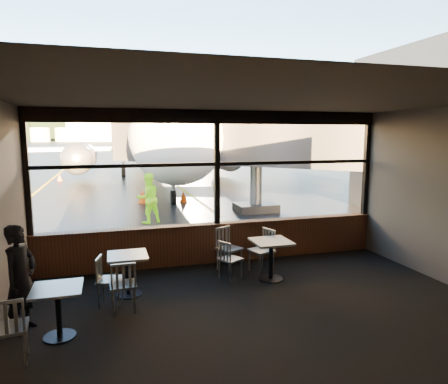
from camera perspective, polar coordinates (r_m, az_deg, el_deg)
name	(u,v)px	position (r m, az deg, el deg)	size (l,w,h in m)	color
ground_plane	(115,144)	(128.78, -15.36, 6.57)	(520.00, 520.00, 0.00)	black
carpet_floor	(266,317)	(6.86, 5.97, -17.28)	(8.00, 6.00, 0.01)	black
ceiling	(269,98)	(6.22, 6.45, 13.15)	(8.00, 6.00, 0.04)	#38332D
wall_back	(401,277)	(3.81, 24.02, -10.97)	(8.00, 0.04, 3.50)	#534B42
window_sill	(217,243)	(9.38, -1.00, -7.31)	(8.00, 0.28, 0.90)	#502A18
window_header	(217,117)	(9.05, -1.04, 10.67)	(8.00, 0.18, 0.30)	black
mullion_left	(26,173)	(8.89, -26.42, 2.45)	(0.12, 0.12, 2.60)	black
mullion_centre	(217,168)	(9.07, -1.03, 3.40)	(0.12, 0.12, 2.60)	black
mullion_right	(366,165)	(10.81, 19.67, 3.69)	(0.12, 0.12, 2.60)	black
window_transom	(217,164)	(9.07, -1.03, 4.03)	(8.00, 0.10, 0.08)	black
airliner	(153,102)	(28.51, -10.05, 12.57)	(28.36, 34.03, 10.40)	white
jet_bridge	(270,147)	(15.44, 6.54, 6.47)	(9.42, 11.51, 5.02)	#28282A
cafe_table_near	(271,260)	(8.33, 6.72, -9.65)	(0.75, 0.75, 0.83)	#9D9790
cafe_table_mid	(128,275)	(7.72, -13.54, -11.45)	(0.71, 0.71, 0.78)	gray
cafe_table_left	(58,313)	(6.54, -22.57, -15.64)	(0.70, 0.70, 0.77)	gray
chair_near_e	(261,251)	(8.73, 5.35, -8.38)	(0.52, 0.52, 0.95)	beige
chair_near_w	(230,260)	(8.30, 0.92, -9.63)	(0.46, 0.46, 0.84)	beige
chair_near_n	(229,249)	(8.80, 0.77, -8.17)	(0.52, 0.52, 0.96)	beige
chair_mid_s	(123,285)	(7.07, -14.22, -12.81)	(0.49, 0.49, 0.90)	#A9A499
chair_mid_w	(110,280)	(7.40, -15.92, -12.05)	(0.48, 0.48, 0.87)	#AAA599
chair_left_s	(9,329)	(6.10, -28.37, -16.84)	(0.52, 0.52, 0.95)	#B7B1A5
passenger	(21,279)	(6.82, -27.04, -10.96)	(0.60, 0.39, 1.65)	black
ground_crew	(148,198)	(13.66, -10.80, -0.87)	(0.82, 0.64, 1.69)	#BFF219
cone_nose	(184,197)	(17.70, -5.80, -0.67)	(0.36, 0.36, 0.50)	#EF5B07
cone_wing	(60,177)	(27.93, -22.43, 1.94)	(0.32, 0.32, 0.44)	#E34507
hangar_mid	(111,130)	(193.75, -15.79, 8.47)	(38.00, 15.00, 10.00)	silver
hangar_right	(239,129)	(196.89, 2.18, 9.05)	(50.00, 20.00, 12.00)	silver
fuel_tank_a	(40,135)	(192.71, -24.78, 7.44)	(8.00, 8.00, 6.00)	silver
fuel_tank_b	(65,135)	(191.53, -21.80, 7.61)	(8.00, 8.00, 6.00)	silver
fuel_tank_c	(89,135)	(190.87, -18.78, 7.76)	(8.00, 8.00, 6.00)	silver
treeline	(111,129)	(218.76, -15.88, 8.66)	(360.00, 3.00, 12.00)	black
cone_extra	(143,197)	(17.80, -11.56, -0.64)	(0.40, 0.40, 0.56)	#FE5108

